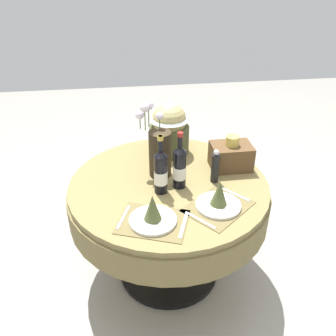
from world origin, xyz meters
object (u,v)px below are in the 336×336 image
dining_table (169,201)px  gift_tub_back_centre (169,125)px  wine_bottle_left (161,172)px  pepper_mill (215,167)px  woven_basket_side_right (231,155)px  flower_vase (159,149)px  wine_bottle_centre (180,167)px  place_setting_left (153,215)px  place_setting_right (219,200)px

dining_table → gift_tub_back_centre: bearing=81.6°
dining_table → wine_bottle_left: wine_bottle_left is taller
pepper_mill → woven_basket_side_right: woven_basket_side_right is taller
flower_vase → wine_bottle_centre: size_ratio=1.31×
gift_tub_back_centre → woven_basket_side_right: gift_tub_back_centre is taller
wine_bottle_centre → woven_basket_side_right: 0.39m
dining_table → wine_bottle_centre: wine_bottle_centre is taller
place_setting_left → woven_basket_side_right: (0.53, 0.47, 0.04)m
flower_vase → pepper_mill: size_ratio=2.15×
place_setting_right → pepper_mill: size_ratio=2.05×
woven_basket_side_right → place_setting_left: bearing=-138.6°
woven_basket_side_right → wine_bottle_left: bearing=-155.7°
wine_bottle_centre → woven_basket_side_right: size_ratio=1.38×
place_setting_right → gift_tub_back_centre: 0.69m
place_setting_left → wine_bottle_centre: 0.36m
dining_table → pepper_mill: pepper_mill is taller
place_setting_right → woven_basket_side_right: size_ratio=1.73×
pepper_mill → gift_tub_back_centre: bearing=118.0°
dining_table → place_setting_right: bearing=-50.3°
place_setting_left → place_setting_right: same height
dining_table → woven_basket_side_right: bearing=16.5°
wine_bottle_left → gift_tub_back_centre: 0.48m
dining_table → place_setting_right: 0.40m
wine_bottle_centre → gift_tub_back_centre: (0.00, 0.42, 0.07)m
pepper_mill → woven_basket_side_right: bearing=46.6°
place_setting_left → wine_bottle_left: 0.28m
place_setting_right → wine_bottle_left: (-0.28, 0.19, 0.08)m
wine_bottle_left → dining_table: bearing=57.4°
wine_bottle_left → pepper_mill: (0.32, 0.06, -0.04)m
wine_bottle_left → flower_vase: bearing=86.7°
flower_vase → woven_basket_side_right: 0.46m
place_setting_left → wine_bottle_centre: wine_bottle_centre is taller
dining_table → wine_bottle_centre: size_ratio=3.48×
wine_bottle_left → pepper_mill: 0.33m
place_setting_left → flower_vase: (0.08, 0.45, 0.12)m
wine_bottle_centre → pepper_mill: 0.22m
place_setting_left → gift_tub_back_centre: (0.18, 0.72, 0.15)m
wine_bottle_left → gift_tub_back_centre: size_ratio=0.92×
flower_vase → place_setting_left: bearing=-100.4°
place_setting_left → gift_tub_back_centre: gift_tub_back_centre is taller
gift_tub_back_centre → woven_basket_side_right: bearing=-36.2°
place_setting_right → wine_bottle_left: bearing=146.8°
wine_bottle_left → wine_bottle_centre: size_ratio=1.02×
dining_table → pepper_mill: 0.36m
flower_vase → wine_bottle_left: (-0.01, -0.19, -0.04)m
wine_bottle_left → woven_basket_side_right: bearing=24.3°
dining_table → place_setting_left: bearing=-110.1°
dining_table → woven_basket_side_right: woven_basket_side_right is taller
place_setting_right → wine_bottle_centre: wine_bottle_centre is taller
pepper_mill → place_setting_right: bearing=-99.4°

